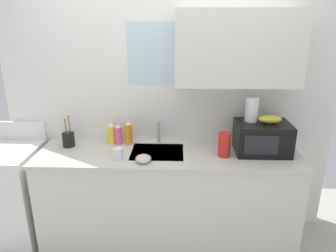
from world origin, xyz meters
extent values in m
cube|color=white|center=(0.00, 0.35, 1.25)|extent=(3.08, 0.10, 2.50)
cube|color=silver|center=(0.57, 0.14, 1.79)|extent=(1.04, 0.32, 0.62)
cube|color=silver|center=(-0.10, 0.31, 1.73)|extent=(0.56, 0.02, 0.55)
cube|color=silver|center=(0.00, 0.00, 0.43)|extent=(2.28, 0.60, 0.86)
cube|color=beige|center=(0.00, 0.00, 0.88)|extent=(2.31, 0.63, 0.03)
cube|color=#9EA0A5|center=(-0.10, 0.02, 0.83)|extent=(0.46, 0.38, 0.14)
cylinder|color=#B2B5BA|center=(-0.10, 0.24, 1.01)|extent=(0.03, 0.03, 0.21)
cube|color=white|center=(-1.50, 0.00, 0.45)|extent=(0.60, 0.60, 0.90)
cube|color=white|center=(-1.50, 0.28, 0.99)|extent=(0.60, 0.04, 0.18)
cube|color=black|center=(0.82, 0.05, 1.04)|extent=(0.46, 0.34, 0.27)
cube|color=black|center=(0.77, -0.12, 1.04)|extent=(0.28, 0.01, 0.17)
ellipsoid|color=gold|center=(0.87, 0.05, 1.20)|extent=(0.20, 0.11, 0.07)
cylinder|color=white|center=(0.72, 0.10, 1.28)|extent=(0.11, 0.11, 0.22)
cylinder|color=orange|center=(-0.38, 0.20, 1.00)|extent=(0.07, 0.07, 0.19)
cone|color=white|center=(-0.38, 0.20, 1.11)|extent=(0.05, 0.05, 0.04)
cylinder|color=#E55999|center=(-0.47, 0.20, 0.98)|extent=(0.07, 0.07, 0.16)
cone|color=white|center=(-0.47, 0.20, 1.08)|extent=(0.05, 0.05, 0.04)
cylinder|color=yellow|center=(-0.54, 0.20, 0.99)|extent=(0.07, 0.07, 0.17)
cone|color=white|center=(-0.54, 0.20, 1.09)|extent=(0.05, 0.05, 0.04)
cylinder|color=red|center=(0.48, -0.05, 1.01)|extent=(0.10, 0.10, 0.21)
cylinder|color=white|center=(-0.42, -0.14, 0.95)|extent=(0.08, 0.08, 0.09)
cylinder|color=black|center=(-0.92, 0.12, 0.97)|extent=(0.11, 0.11, 0.13)
cylinder|color=olive|center=(-0.94, 0.12, 1.05)|extent=(0.02, 0.01, 0.23)
cylinder|color=olive|center=(-0.90, 0.13, 1.07)|extent=(0.02, 0.02, 0.26)
cylinder|color=olive|center=(-0.92, 0.10, 1.05)|extent=(0.03, 0.01, 0.23)
ellipsoid|color=beige|center=(-0.20, -0.20, 0.93)|extent=(0.13, 0.13, 0.06)
camera|label=1|loc=(0.09, -2.53, 2.02)|focal=33.47mm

